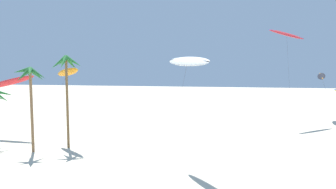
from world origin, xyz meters
name	(u,v)px	position (x,y,z in m)	size (l,w,h in m)	color
palm_tree_2	(66,71)	(-12.15, 32.68, 9.20)	(3.80, 3.64, 11.11)	brown
palm_tree_3	(30,81)	(-15.24, 30.28, 8.17)	(3.87, 3.39, 9.75)	olive
flying_kite_0	(287,34)	(16.49, 54.15, 15.18)	(7.23, 9.77, 16.22)	red
flying_kite_2	(68,72)	(-12.88, 34.32, 9.08)	(4.88, 6.71, 9.96)	orange
flying_kite_3	(188,61)	(2.89, 27.14, 10.23)	(5.19, 7.00, 10.90)	white
flying_kite_5	(321,76)	(23.62, 58.98, 8.07)	(2.72, 7.87, 8.91)	black
flying_kite_6	(9,82)	(-23.21, 37.12, 7.59)	(7.82, 8.65, 8.98)	red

